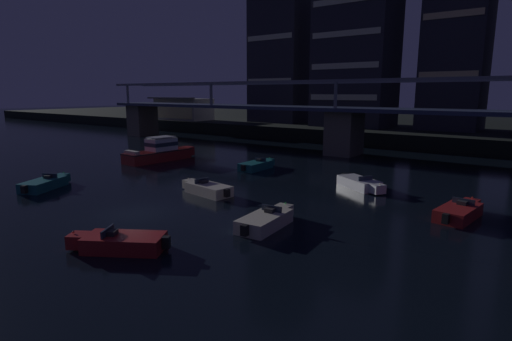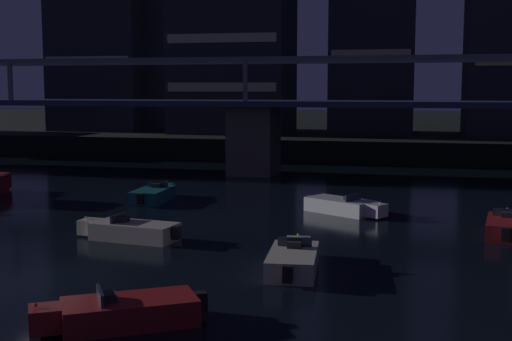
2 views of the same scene
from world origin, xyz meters
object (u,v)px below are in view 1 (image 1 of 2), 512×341
(speedboat_near_right, at_px, (360,183))
(speedboat_far_right, at_px, (45,184))
(river_bridge, at_px, (345,120))
(waterfront_pavilion, at_px, (183,109))
(speedboat_mid_left, at_px, (266,220))
(cabin_cruiser_near_left, at_px, (160,152))
(speedboat_near_center, at_px, (120,242))
(tower_west_tall, at_px, (356,51))
(tower_west_low, at_px, (287,19))
(speedboat_far_center, at_px, (459,212))
(speedboat_mid_right, at_px, (257,165))
(speedboat_far_left, at_px, (207,189))

(speedboat_near_right, distance_m, speedboat_far_right, 26.14)
(river_bridge, relative_size, waterfront_pavilion, 6.99)
(speedboat_far_right, bearing_deg, speedboat_mid_left, 8.44)
(river_bridge, xyz_separation_m, speedboat_near_right, (9.03, -16.40, -4.04))
(river_bridge, height_order, cabin_cruiser_near_left, river_bridge)
(speedboat_mid_left, bearing_deg, cabin_cruiser_near_left, 153.23)
(cabin_cruiser_near_left, distance_m, speedboat_near_center, 27.66)
(tower_west_tall, distance_m, speedboat_near_center, 56.99)
(tower_west_low, height_order, speedboat_far_center, tower_west_low)
(tower_west_tall, xyz_separation_m, speedboat_near_center, (11.01, -54.08, -14.18))
(tower_west_tall, height_order, speedboat_near_right, tower_west_tall)
(speedboat_mid_right, relative_size, speedboat_far_center, 0.99)
(speedboat_near_right, relative_size, speedboat_mid_left, 0.92)
(speedboat_near_center, bearing_deg, tower_west_low, 115.07)
(speedboat_near_center, height_order, speedboat_far_right, same)
(speedboat_near_center, relative_size, speedboat_far_right, 0.98)
(speedboat_far_right, bearing_deg, tower_west_low, 101.06)
(speedboat_mid_left, relative_size, speedboat_far_left, 1.00)
(tower_west_tall, height_order, speedboat_mid_right, tower_west_tall)
(river_bridge, distance_m, speedboat_far_right, 34.44)
(speedboat_mid_right, bearing_deg, waterfront_pavilion, 145.72)
(speedboat_near_right, bearing_deg, tower_west_tall, 114.41)
(tower_west_low, distance_m, speedboat_far_right, 58.11)
(cabin_cruiser_near_left, bearing_deg, speedboat_far_right, -77.28)
(speedboat_far_center, bearing_deg, speedboat_far_left, -163.73)
(speedboat_near_center, bearing_deg, river_bridge, 97.16)
(speedboat_mid_right, height_order, speedboat_far_center, same)
(speedboat_mid_right, bearing_deg, tower_west_low, 118.45)
(speedboat_near_center, distance_m, speedboat_far_left, 11.90)
(river_bridge, distance_m, cabin_cruiser_near_left, 23.19)
(speedboat_near_right, bearing_deg, cabin_cruiser_near_left, -178.30)
(river_bridge, height_order, speedboat_near_center, river_bridge)
(waterfront_pavilion, height_order, speedboat_far_center, waterfront_pavilion)
(waterfront_pavilion, relative_size, speedboat_mid_right, 2.38)
(cabin_cruiser_near_left, bearing_deg, speedboat_mid_right, 11.13)
(river_bridge, height_order, speedboat_far_center, river_bridge)
(river_bridge, height_order, speedboat_mid_left, river_bridge)
(speedboat_near_right, bearing_deg, speedboat_far_left, -134.89)
(river_bridge, bearing_deg, speedboat_mid_left, -73.87)
(speedboat_far_right, bearing_deg, tower_west_tall, 83.75)
(tower_west_tall, relative_size, speedboat_mid_right, 4.82)
(waterfront_pavilion, bearing_deg, tower_west_low, 24.66)
(speedboat_near_center, xyz_separation_m, speedboat_mid_right, (-7.50, 21.70, 0.00))
(waterfront_pavilion, bearing_deg, speedboat_far_center, -28.61)
(speedboat_far_left, bearing_deg, speedboat_mid_left, -23.91)
(waterfront_pavilion, bearing_deg, speedboat_near_center, -46.07)
(tower_west_low, xyz_separation_m, speedboat_mid_right, (19.33, -35.66, -21.37))
(speedboat_far_center, bearing_deg, tower_west_low, 133.68)
(speedboat_far_left, bearing_deg, speedboat_near_center, -67.87)
(river_bridge, relative_size, speedboat_near_center, 17.94)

